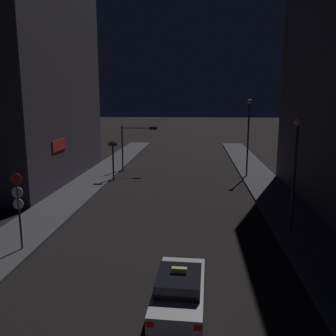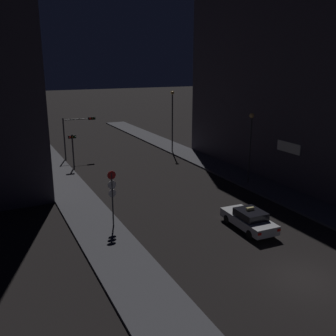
# 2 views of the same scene
# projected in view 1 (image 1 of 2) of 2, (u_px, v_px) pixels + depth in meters

# --- Properties ---
(sidewalk_left) EXTENTS (3.43, 57.72, 0.17)m
(sidewalk_left) POSITION_uv_depth(u_px,v_px,m) (94.00, 179.00, 33.97)
(sidewalk_left) COLOR #424247
(sidewalk_left) RESTS_ON ground_plane
(sidewalk_right) EXTENTS (3.43, 57.72, 0.17)m
(sidewalk_right) POSITION_uv_depth(u_px,v_px,m) (263.00, 182.00, 32.73)
(sidewalk_right) COLOR #424247
(sidewalk_right) RESTS_ON ground_plane
(building_facade_left) EXTENTS (8.95, 18.95, 21.51)m
(building_facade_left) POSITION_uv_depth(u_px,v_px,m) (23.00, 65.00, 32.25)
(building_facade_left) COLOR #3D3842
(building_facade_left) RESTS_ON ground_plane
(taxi) EXTENTS (1.96, 4.51, 1.62)m
(taxi) POSITION_uv_depth(u_px,v_px,m) (179.00, 289.00, 12.98)
(taxi) COLOR #B7B7BC
(taxi) RESTS_ON ground_plane
(traffic_light_overhead) EXTENTS (3.82, 0.42, 4.94)m
(traffic_light_overhead) POSITION_uv_depth(u_px,v_px,m) (136.00, 138.00, 37.20)
(traffic_light_overhead) COLOR #2D2D33
(traffic_light_overhead) RESTS_ON ground_plane
(traffic_light_left_kerb) EXTENTS (0.80, 0.42, 3.76)m
(traffic_light_left_kerb) POSITION_uv_depth(u_px,v_px,m) (113.00, 153.00, 33.22)
(traffic_light_left_kerb) COLOR #2D2D33
(traffic_light_left_kerb) RESTS_ON ground_plane
(sign_pole_left) EXTENTS (0.58, 0.10, 3.92)m
(sign_pole_left) POSITION_uv_depth(u_px,v_px,m) (18.00, 204.00, 17.42)
(sign_pole_left) COLOR #2D2D33
(sign_pole_left) RESTS_ON sidewalk_left
(street_lamp_near_block) EXTENTS (0.45, 0.45, 6.50)m
(street_lamp_near_block) POSITION_uv_depth(u_px,v_px,m) (295.00, 158.00, 19.71)
(street_lamp_near_block) COLOR #2D2D33
(street_lamp_near_block) RESTS_ON sidewalk_right
(street_lamp_far_block) EXTENTS (0.44, 0.44, 7.51)m
(street_lamp_far_block) POSITION_uv_depth(u_px,v_px,m) (248.00, 128.00, 34.11)
(street_lamp_far_block) COLOR #2D2D33
(street_lamp_far_block) RESTS_ON sidewalk_right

